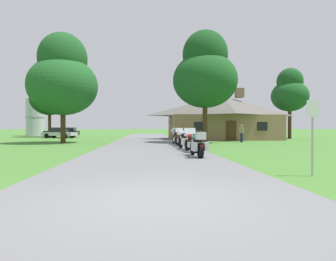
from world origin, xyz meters
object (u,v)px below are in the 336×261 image
at_px(motorcycle_black_third_in_row, 186,140).
at_px(metal_signpost_roadside, 313,128).
at_px(motorcycle_red_second_in_row, 192,142).
at_px(metal_silo_distant, 35,115).
at_px(tree_right_of_lodge, 290,92).
at_px(tree_by_lodge_front, 205,73).
at_px(motorcycle_green_nearest_to_camera, 198,145).
at_px(tree_left_far, 49,95).
at_px(motorcycle_white_farthest_in_row, 175,137).
at_px(bystander_tan_shirt_near_lodge, 242,132).
at_px(parked_silver_sedan_far_left, 59,133).
at_px(motorcycle_orange_fourth_in_row, 180,138).
at_px(tree_left_near, 63,78).
at_px(parked_black_suv_far_left, 62,132).

relative_size(motorcycle_black_third_in_row, metal_signpost_roadside, 0.97).
bearing_deg(motorcycle_red_second_in_row, metal_silo_distant, 111.98).
height_order(metal_signpost_roadside, metal_silo_distant, metal_silo_distant).
bearing_deg(tree_right_of_lodge, motorcycle_red_second_in_row, -127.93).
bearing_deg(tree_by_lodge_front, metal_signpost_roadside, -92.00).
distance_m(motorcycle_green_nearest_to_camera, motorcycle_red_second_in_row, 2.70).
distance_m(metal_signpost_roadside, tree_left_far, 41.23).
height_order(motorcycle_green_nearest_to_camera, tree_right_of_lodge, tree_right_of_lodge).
relative_size(motorcycle_red_second_in_row, motorcycle_white_farthest_in_row, 1.00).
distance_m(motorcycle_black_third_in_row, tree_right_of_lodge, 24.81).
bearing_deg(bystander_tan_shirt_near_lodge, tree_by_lodge_front, 82.36).
xyz_separation_m(motorcycle_green_nearest_to_camera, metal_signpost_roadside, (2.39, -5.00, 0.74)).
height_order(tree_left_far, parked_silver_sedan_far_left, tree_left_far).
relative_size(motorcycle_orange_fourth_in_row, metal_signpost_roadside, 0.97).
height_order(tree_left_near, metal_silo_distant, tree_left_near).
bearing_deg(tree_by_lodge_front, tree_left_near, 176.44).
xyz_separation_m(motorcycle_white_farthest_in_row, parked_silver_sedan_far_left, (-13.70, 16.48, 0.02)).
bearing_deg(parked_silver_sedan_far_left, bystander_tan_shirt_near_lodge, -106.62).
bearing_deg(motorcycle_white_farthest_in_row, motorcycle_red_second_in_row, -92.56).
distance_m(motorcycle_green_nearest_to_camera, motorcycle_white_farthest_in_row, 9.92).
xyz_separation_m(tree_left_near, parked_black_suv_far_left, (-4.43, 15.67, -5.06)).
bearing_deg(tree_left_far, motorcycle_orange_fourth_in_row, -55.05).
distance_m(motorcycle_orange_fourth_in_row, tree_by_lodge_front, 8.42).
bearing_deg(motorcycle_black_third_in_row, metal_signpost_roadside, -88.30).
distance_m(tree_left_far, tree_left_near, 18.74).
bearing_deg(tree_by_lodge_front, metal_silo_distant, 134.54).
xyz_separation_m(metal_signpost_roadside, parked_silver_sedan_far_left, (-16.07, 31.40, -0.71)).
bearing_deg(motorcycle_orange_fourth_in_row, motorcycle_red_second_in_row, -90.33).
distance_m(motorcycle_white_farthest_in_row, metal_silo_distant, 34.39).
distance_m(tree_left_near, parked_silver_sedan_far_left, 14.15).
relative_size(motorcycle_orange_fourth_in_row, metal_silo_distant, 0.30).
xyz_separation_m(tree_right_of_lodge, parked_black_suv_far_left, (-30.19, 6.47, -5.17)).
relative_size(motorcycle_white_farthest_in_row, tree_left_near, 0.21).
height_order(motorcycle_orange_fourth_in_row, motorcycle_white_farthest_in_row, same).
relative_size(motorcycle_green_nearest_to_camera, motorcycle_white_farthest_in_row, 1.00).
bearing_deg(motorcycle_green_nearest_to_camera, tree_by_lodge_front, 72.66).
height_order(motorcycle_white_farthest_in_row, parked_silver_sedan_far_left, motorcycle_white_farthest_in_row).
bearing_deg(tree_by_lodge_front, bystander_tan_shirt_near_lodge, 14.44).
bearing_deg(tree_left_near, motorcycle_black_third_in_row, -42.65).
distance_m(motorcycle_black_third_in_row, tree_by_lodge_front, 10.46).
xyz_separation_m(motorcycle_green_nearest_to_camera, tree_left_far, (-16.50, 31.32, 5.66)).
bearing_deg(tree_left_near, tree_right_of_lodge, 19.65).
relative_size(motorcycle_red_second_in_row, tree_left_far, 0.21).
bearing_deg(parked_black_suv_far_left, tree_left_far, 51.74).
xyz_separation_m(parked_black_suv_far_left, parked_silver_sedan_far_left, (0.46, -3.12, -0.13)).
bearing_deg(bystander_tan_shirt_near_lodge, motorcycle_red_second_in_row, 127.89).
height_order(tree_left_far, tree_left_near, tree_left_far).
relative_size(bystander_tan_shirt_near_lodge, parked_silver_sedan_far_left, 0.37).
height_order(motorcycle_red_second_in_row, motorcycle_black_third_in_row, same).
xyz_separation_m(motorcycle_red_second_in_row, motorcycle_white_farthest_in_row, (-0.16, 7.22, 0.00)).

